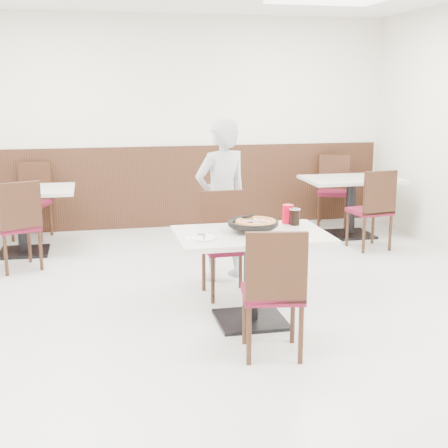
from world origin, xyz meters
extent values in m
plane|color=#B0AFAB|center=(0.00, 0.00, 0.00)|extent=(7.00, 7.00, 0.00)
cube|color=silver|center=(0.00, 3.50, 1.40)|extent=(6.00, 0.04, 2.80)
cube|color=black|center=(0.00, 3.48, 0.55)|extent=(5.90, 0.03, 1.10)
cube|color=white|center=(1.50, 1.80, 2.78)|extent=(1.20, 0.60, 0.02)
cylinder|color=black|center=(0.27, -0.14, 0.77)|extent=(0.11, 0.11, 0.04)
cylinder|color=black|center=(0.23, -0.12, 0.79)|extent=(0.37, 0.37, 0.01)
cylinder|color=#BB8045|center=(0.25, -0.13, 0.81)|extent=(0.36, 0.36, 0.02)
cube|color=silver|center=(0.21, -0.13, 0.84)|extent=(0.08, 0.09, 0.00)
cube|color=white|center=(-0.25, -0.27, 0.75)|extent=(0.18, 0.18, 0.00)
cylinder|color=white|center=(-0.21, -0.29, 0.76)|extent=(0.21, 0.21, 0.01)
cube|color=silver|center=(-0.20, -0.30, 0.77)|extent=(0.05, 0.15, 0.00)
cylinder|color=black|center=(0.64, 0.04, 0.81)|extent=(0.09, 0.09, 0.13)
cylinder|color=#BD011A|center=(0.60, 0.11, 0.83)|extent=(0.10, 0.10, 0.16)
imported|color=silver|center=(0.22, 1.04, 0.80)|extent=(0.69, 0.58, 1.60)
camera|label=1|loc=(-1.01, -4.84, 1.90)|focal=50.00mm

